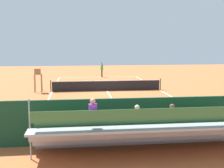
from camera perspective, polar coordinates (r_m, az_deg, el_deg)
The scene contains 11 objects.
ground_plane at distance 26.77m, azimuth -1.03°, elevation -1.34°, with size 60.00×60.00×0.00m, color #BC6033.
court_line_markings at distance 26.81m, azimuth -1.04°, elevation -1.32°, with size 10.10×22.20×0.01m.
tennis_net at distance 26.69m, azimuth -1.03°, elevation -0.28°, with size 10.30×0.10×1.07m.
backdrop_wall at distance 13.02m, azimuth 5.34°, elevation -7.07°, with size 18.00×0.16×2.00m, color #194228.
bleacher_stand at distance 11.79m, azimuth 6.49°, elevation -9.11°, with size 9.06×2.40×2.48m.
umpire_chair at distance 26.64m, azimuth -14.42°, elevation 1.21°, with size 0.67×0.67×2.14m.
courtside_bench at distance 14.80m, azimuth 17.19°, elevation -7.30°, with size 1.80×0.40×0.93m.
equipment_bag at distance 14.08m, azimuth 9.35°, elevation -9.44°, with size 0.90×0.36×0.36m, color #B22D2D.
tennis_player at distance 37.62m, azimuth -2.02°, elevation 2.96°, with size 0.37×0.54×1.93m.
tennis_racket at distance 36.99m, azimuth -2.92°, elevation 1.30°, with size 0.31×0.56×0.03m.
tennis_ball_near at distance 36.87m, azimuth -2.70°, elevation 1.31°, with size 0.07×0.07×0.07m, color #CCDB33.
Camera 1 is at (2.70, 26.27, 4.40)m, focal length 46.29 mm.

